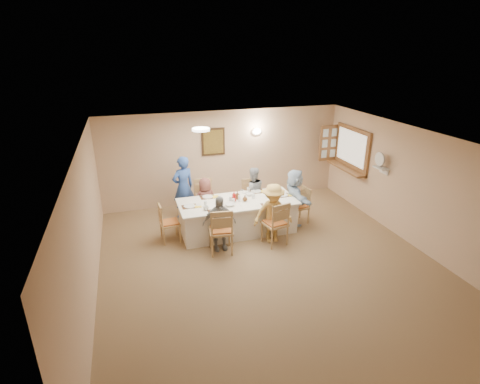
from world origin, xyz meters
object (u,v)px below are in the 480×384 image
object	(u,v)px
desk_fan	(381,162)
condiment_ketchup	(234,196)
dining_table	(237,216)
chair_back_right	(251,198)
chair_left_end	(170,222)
diner_back_right	(253,192)
caregiver	(183,187)
chair_front_right	(275,222)
serving_hatch	(352,149)
diner_back_left	(206,201)
chair_front_left	(221,230)
diner_front_left	(219,223)
diner_right_end	(294,197)
chair_back_left	(205,201)
chair_right_end	(299,206)
diner_front_right	(273,213)

from	to	relation	value
desk_fan	condiment_ketchup	distance (m)	3.49
desk_fan	dining_table	xyz separation A→B (m)	(-3.30, 0.54, -1.17)
chair_back_right	chair_left_end	xyz separation A→B (m)	(-2.15, -0.80, -0.01)
dining_table	diner_back_right	xyz separation A→B (m)	(0.60, 0.68, 0.27)
condiment_ketchup	caregiver	bearing A→B (deg)	130.35
chair_front_right	serving_hatch	bearing A→B (deg)	-162.23
diner_back_left	condiment_ketchup	size ratio (longest dim) A/B	4.65
chair_front_left	diner_front_left	size ratio (longest dim) A/B	0.85
chair_back_right	chair_front_right	xyz separation A→B (m)	(0.00, -1.60, 0.05)
diner_right_end	serving_hatch	bearing A→B (deg)	-63.08
dining_table	diner_front_left	world-z (taller)	diner_front_left
desk_fan	chair_back_left	distance (m)	4.26
serving_hatch	desk_fan	xyz separation A→B (m)	(-0.11, -1.35, 0.05)
serving_hatch	diner_front_left	world-z (taller)	serving_hatch
diner_back_left	desk_fan	bearing A→B (deg)	152.51
diner_back_left	diner_front_left	xyz separation A→B (m)	(0.00, -1.36, 0.04)
dining_table	diner_right_end	bearing A→B (deg)	0.00
diner_back_right	diner_right_end	bearing A→B (deg)	144.33
chair_right_end	diner_back_left	bearing A→B (deg)	-115.81
dining_table	diner_right_end	xyz separation A→B (m)	(1.42, 0.00, 0.31)
chair_left_end	diner_back_right	bearing A→B (deg)	-76.92
dining_table	diner_front_right	world-z (taller)	diner_front_right
serving_hatch	diner_back_left	world-z (taller)	serving_hatch
chair_back_right	diner_back_left	world-z (taller)	diner_back_left
chair_back_right	caregiver	bearing A→B (deg)	171.74
chair_left_end	diner_back_right	world-z (taller)	diner_back_right
chair_back_left	diner_back_right	world-z (taller)	diner_back_right
chair_front_right	chair_left_end	distance (m)	2.29
chair_back_right	caregiver	size ratio (longest dim) A/B	0.57
chair_right_end	caregiver	distance (m)	2.86
desk_fan	chair_front_left	distance (m)	4.05
chair_front_left	diner_front_right	bearing A→B (deg)	-166.59
serving_hatch	chair_front_right	xyz separation A→B (m)	(-2.81, -1.61, -1.00)
serving_hatch	desk_fan	bearing A→B (deg)	-94.66
condiment_ketchup	diner_front_right	bearing A→B (deg)	-45.33
dining_table	caregiver	world-z (taller)	caregiver
chair_front_right	diner_back_right	xyz separation A→B (m)	(-0.00, 1.48, 0.14)
chair_front_right	condiment_ketchup	distance (m)	1.12
chair_back_left	diner_back_left	xyz separation A→B (m)	(0.00, -0.12, 0.05)
chair_back_right	chair_front_right	world-z (taller)	chair_front_right
chair_front_left	diner_back_right	bearing A→B (deg)	-121.34
chair_left_end	diner_right_end	size ratio (longest dim) A/B	0.65
desk_fan	chair_left_end	bearing A→B (deg)	173.64
desk_fan	chair_front_left	world-z (taller)	desk_fan
chair_front_left	chair_left_end	distance (m)	1.24
desk_fan	diner_back_right	bearing A→B (deg)	155.68
diner_back_right	diner_right_end	world-z (taller)	diner_right_end
chair_back_right	diner_front_left	world-z (taller)	diner_front_left
chair_back_left	chair_front_left	distance (m)	1.60
chair_back_right	diner_front_right	world-z (taller)	diner_front_right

